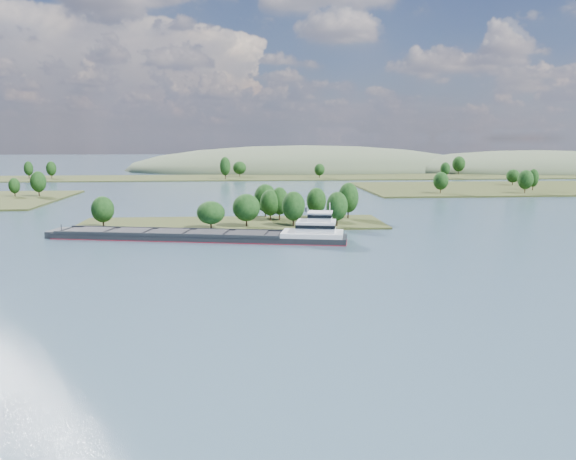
{
  "coord_description": "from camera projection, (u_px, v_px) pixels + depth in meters",
  "views": [
    {
      "loc": [
        3.49,
        -4.36,
        28.05
      ],
      "look_at": [
        14.44,
        130.0,
        6.0
      ],
      "focal_mm": 35.0,
      "sensor_mm": 36.0,
      "label": 1
    }
  ],
  "objects": [
    {
      "name": "ground",
      "position": [
        228.0,
        264.0,
        126.57
      ],
      "size": [
        1800.0,
        1800.0,
        0.0
      ],
      "primitive_type": "plane",
      "color": "#375060",
      "rests_on": "ground"
    },
    {
      "name": "tree_island",
      "position": [
        253.0,
        213.0,
        184.52
      ],
      "size": [
        100.0,
        32.51,
        13.65
      ],
      "color": "#2B3216",
      "rests_on": "ground"
    },
    {
      "name": "back_shoreline",
      "position": [
        248.0,
        177.0,
        402.34
      ],
      "size": [
        900.0,
        60.0,
        16.33
      ],
      "color": "#2B3216",
      "rests_on": "ground"
    },
    {
      "name": "hill_east",
      "position": [
        535.0,
        171.0,
        491.69
      ],
      "size": [
        260.0,
        140.0,
        36.0
      ],
      "primitive_type": "ellipsoid",
      "color": "#435037",
      "rests_on": "ground"
    },
    {
      "name": "hill_west",
      "position": [
        305.0,
        170.0,
        505.16
      ],
      "size": [
        320.0,
        160.0,
        44.0
      ],
      "primitive_type": "ellipsoid",
      "color": "#435037",
      "rests_on": "ground"
    },
    {
      "name": "cargo_barge",
      "position": [
        217.0,
        235.0,
        156.8
      ],
      "size": [
        85.22,
        27.46,
        11.49
      ],
      "color": "black",
      "rests_on": "ground"
    }
  ]
}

